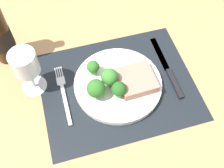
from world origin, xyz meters
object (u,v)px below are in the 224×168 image
at_px(fork, 64,94).
at_px(wine_glass, 25,65).
at_px(plate, 118,84).
at_px(knife, 169,71).
at_px(steak, 136,80).

height_order(fork, wine_glass, wine_glass).
height_order(plate, wine_glass, wine_glass).
bearing_deg(plate, knife, 1.93).
height_order(plate, steak, steak).
bearing_deg(fork, steak, -10.44).
relative_size(plate, fork, 1.29).
bearing_deg(fork, wine_glass, 143.32).
relative_size(knife, wine_glass, 1.60).
bearing_deg(wine_glass, fork, -34.10).
bearing_deg(knife, plate, -178.14).
bearing_deg(fork, knife, -4.23).
xyz_separation_m(plate, knife, (0.16, 0.01, -0.00)).
distance_m(plate, knife, 0.16).
relative_size(fork, wine_glass, 1.34).
relative_size(fork, knife, 0.83).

